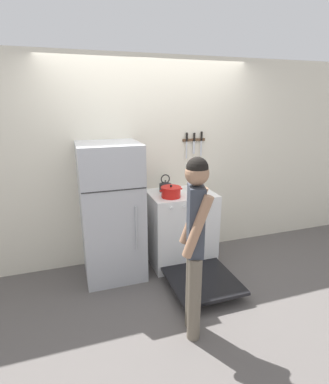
{
  "coord_description": "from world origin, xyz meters",
  "views": [
    {
      "loc": [
        -1.01,
        -3.59,
        2.02
      ],
      "look_at": [
        0.03,
        -0.45,
        1.02
      ],
      "focal_mm": 28.0,
      "sensor_mm": 36.0,
      "label": 1
    }
  ],
  "objects_px": {
    "tea_kettle": "(165,186)",
    "utensil_jar": "(192,183)",
    "dutch_oven_pot": "(171,192)",
    "stove_range": "(182,229)",
    "person": "(195,239)",
    "refrigerator": "(112,212)"
  },
  "relations": [
    {
      "from": "tea_kettle",
      "to": "utensil_jar",
      "type": "relative_size",
      "value": 0.86
    },
    {
      "from": "tea_kettle",
      "to": "dutch_oven_pot",
      "type": "bearing_deg",
      "value": -93.28
    },
    {
      "from": "stove_range",
      "to": "person",
      "type": "xyz_separation_m",
      "value": [
        -0.36,
        -1.18,
        0.46
      ]
    },
    {
      "from": "utensil_jar",
      "to": "person",
      "type": "height_order",
      "value": "person"
    },
    {
      "from": "tea_kettle",
      "to": "person",
      "type": "relative_size",
      "value": 0.14
    },
    {
      "from": "stove_range",
      "to": "tea_kettle",
      "type": "relative_size",
      "value": 6.18
    },
    {
      "from": "stove_range",
      "to": "dutch_oven_pot",
      "type": "bearing_deg",
      "value": -155.52
    },
    {
      "from": "refrigerator",
      "to": "stove_range",
      "type": "distance_m",
      "value": 0.93
    },
    {
      "from": "refrigerator",
      "to": "utensil_jar",
      "type": "distance_m",
      "value": 1.1
    },
    {
      "from": "refrigerator",
      "to": "stove_range",
      "type": "xyz_separation_m",
      "value": [
        0.87,
        -0.02,
        -0.33
      ]
    },
    {
      "from": "refrigerator",
      "to": "tea_kettle",
      "type": "bearing_deg",
      "value": 11.4
    },
    {
      "from": "utensil_jar",
      "to": "dutch_oven_pot",
      "type": "bearing_deg",
      "value": -146.71
    },
    {
      "from": "tea_kettle",
      "to": "person",
      "type": "distance_m",
      "value": 1.36
    },
    {
      "from": "stove_range",
      "to": "dutch_oven_pot",
      "type": "height_order",
      "value": "dutch_oven_pot"
    },
    {
      "from": "refrigerator",
      "to": "dutch_oven_pot",
      "type": "height_order",
      "value": "refrigerator"
    },
    {
      "from": "dutch_oven_pot",
      "to": "tea_kettle",
      "type": "xyz_separation_m",
      "value": [
        0.01,
        0.24,
        0.0
      ]
    },
    {
      "from": "utensil_jar",
      "to": "person",
      "type": "relative_size",
      "value": 0.16
    },
    {
      "from": "utensil_jar",
      "to": "refrigerator",
      "type": "bearing_deg",
      "value": -172.12
    },
    {
      "from": "stove_range",
      "to": "dutch_oven_pot",
      "type": "xyz_separation_m",
      "value": [
        -0.18,
        -0.08,
        0.54
      ]
    },
    {
      "from": "tea_kettle",
      "to": "utensil_jar",
      "type": "xyz_separation_m",
      "value": [
        0.37,
        0.01,
        0.0
      ]
    },
    {
      "from": "tea_kettle",
      "to": "person",
      "type": "xyz_separation_m",
      "value": [
        -0.19,
        -1.34,
        -0.08
      ]
    },
    {
      "from": "refrigerator",
      "to": "stove_range",
      "type": "relative_size",
      "value": 1.17
    }
  ]
}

